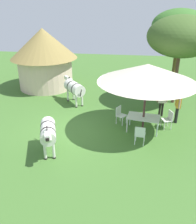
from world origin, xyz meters
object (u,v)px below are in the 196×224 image
(patio_chair_near_hut, at_px, (168,118))
(zebra_by_umbrella, at_px, (74,88))
(shade_umbrella, at_px, (147,73))
(guest_behind_table, at_px, (178,104))
(acacia_tree_right_background, at_px, (180,26))
(zebra_nearest_camera, at_px, (48,132))
(guest_beside_umbrella, at_px, (162,100))
(patio_chair_near_lawn, at_px, (140,134))
(thatched_hut, at_px, (44,56))
(patio_dining_table, at_px, (143,118))
(acacia_tree_behind_hut, at_px, (182,37))
(patio_chair_east_end, at_px, (120,114))

(patio_chair_near_hut, height_order, zebra_by_umbrella, zebra_by_umbrella)
(shade_umbrella, xyz_separation_m, zebra_by_umbrella, (-4.02, 2.88, -1.87))
(guest_behind_table, distance_m, zebra_by_umbrella, 5.99)
(patio_chair_near_hut, bearing_deg, acacia_tree_right_background, -28.49)
(zebra_nearest_camera, bearing_deg, acacia_tree_right_background, -142.32)
(guest_beside_umbrella, bearing_deg, guest_behind_table, 131.76)
(guest_behind_table, relative_size, zebra_by_umbrella, 0.93)
(patio_chair_near_lawn, relative_size, guest_behind_table, 0.52)
(patio_chair_near_lawn, height_order, zebra_nearest_camera, zebra_nearest_camera)
(thatched_hut, bearing_deg, zebra_nearest_camera, -70.40)
(shade_umbrella, relative_size, patio_dining_table, 2.69)
(shade_umbrella, distance_m, zebra_nearest_camera, 4.92)
(acacia_tree_behind_hut, bearing_deg, guest_beside_umbrella, -113.87)
(patio_chair_near_lawn, height_order, patio_chair_near_hut, same)
(patio_chair_near_lawn, distance_m, patio_chair_near_hut, 2.20)
(thatched_hut, bearing_deg, guest_behind_table, -27.69)
(patio_chair_east_end, bearing_deg, acacia_tree_right_background, -179.56)
(patio_dining_table, bearing_deg, guest_behind_table, 33.61)
(guest_behind_table, height_order, acacia_tree_behind_hut, acacia_tree_behind_hut)
(zebra_nearest_camera, bearing_deg, guest_beside_umbrella, -158.36)
(guest_beside_umbrella, relative_size, acacia_tree_right_background, 0.30)
(patio_dining_table, bearing_deg, acacia_tree_right_background, 71.89)
(patio_dining_table, xyz_separation_m, patio_chair_east_end, (-1.13, 0.62, -0.14))
(zebra_nearest_camera, xyz_separation_m, acacia_tree_behind_hut, (5.79, 6.24, 2.96))
(patio_chair_near_lawn, bearing_deg, acacia_tree_behind_hut, 75.31)
(patio_chair_near_lawn, bearing_deg, guest_behind_table, 59.57)
(zebra_nearest_camera, bearing_deg, patio_dining_table, -167.29)
(zebra_nearest_camera, relative_size, zebra_by_umbrella, 1.10)
(patio_chair_near_lawn, xyz_separation_m, guest_beside_umbrella, (1.17, 3.07, 0.42))
(thatched_hut, distance_m, acacia_tree_behind_hut, 8.93)
(guest_behind_table, xyz_separation_m, acacia_tree_right_background, (0.54, 5.75, 3.13))
(thatched_hut, distance_m, patio_chair_near_lawn, 9.59)
(patio_dining_table, height_order, guest_behind_table, guest_behind_table)
(patio_chair_near_hut, xyz_separation_m, zebra_nearest_camera, (-5.08, -2.80, 0.42))
(acacia_tree_behind_hut, bearing_deg, acacia_tree_right_background, 83.84)
(zebra_nearest_camera, bearing_deg, guest_behind_table, -166.67)
(guest_behind_table, bearing_deg, patio_chair_east_end, 98.87)
(guest_beside_umbrella, height_order, zebra_by_umbrella, guest_beside_umbrella)
(patio_dining_table, height_order, patio_chair_east_end, patio_chair_east_end)
(patio_dining_table, bearing_deg, patio_chair_near_hut, 19.38)
(patio_dining_table, distance_m, patio_chair_near_lawn, 1.30)
(zebra_by_umbrella, relative_size, acacia_tree_right_background, 0.35)
(patio_chair_east_end, bearing_deg, acacia_tree_behind_hut, 165.51)
(shade_umbrella, height_order, patio_dining_table, shade_umbrella)
(zebra_nearest_camera, bearing_deg, patio_chair_near_hut, -170.00)
(patio_chair_east_end, xyz_separation_m, zebra_by_umbrella, (-2.89, 2.26, 0.46))
(guest_beside_umbrella, distance_m, acacia_tree_right_background, 6.16)
(acacia_tree_behind_hut, bearing_deg, patio_chair_near_hut, -101.66)
(patio_dining_table, height_order, zebra_by_umbrella, zebra_by_umbrella)
(guest_beside_umbrella, height_order, guest_behind_table, guest_behind_table)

